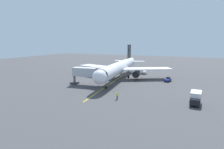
# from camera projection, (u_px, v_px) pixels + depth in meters

# --- Properties ---
(ground_plane) EXTENTS (220.00, 220.00, 0.00)m
(ground_plane) POSITION_uv_depth(u_px,v_px,m) (123.00, 79.00, 64.85)
(ground_plane) COLOR #424244
(apron_lead_in_line) EXTENTS (4.89, 39.76, 0.01)m
(apron_lead_in_line) POSITION_uv_depth(u_px,v_px,m) (112.00, 83.00, 58.52)
(apron_lead_in_line) COLOR yellow
(apron_lead_in_line) RESTS_ON ground
(airplane) EXTENTS (34.57, 40.34, 11.50)m
(airplane) POSITION_uv_depth(u_px,v_px,m) (119.00, 68.00, 63.48)
(airplane) COLOR white
(airplane) RESTS_ON ground
(jet_bridge) EXTENTS (11.52, 4.09, 5.40)m
(jet_bridge) POSITION_uv_depth(u_px,v_px,m) (91.00, 73.00, 54.53)
(jet_bridge) COLOR #B7B7BC
(jet_bridge) RESTS_ON ground
(ground_crew_marshaller) EXTENTS (0.42, 0.29, 1.71)m
(ground_crew_marshaller) POSITION_uv_depth(u_px,v_px,m) (117.00, 96.00, 41.49)
(ground_crew_marshaller) COLOR #23232D
(ground_crew_marshaller) RESTS_ON ground
(ground_crew_wing_walker) EXTENTS (0.44, 0.47, 1.71)m
(ground_crew_wing_walker) POSITION_uv_depth(u_px,v_px,m) (106.00, 72.00, 72.89)
(ground_crew_wing_walker) COLOR #23232D
(ground_crew_wing_walker) RESTS_ON ground
(baggage_cart_near_nose) EXTENTS (1.78, 2.73, 1.27)m
(baggage_cart_near_nose) POSITION_uv_depth(u_px,v_px,m) (112.00, 71.00, 78.63)
(baggage_cart_near_nose) COLOR white
(baggage_cart_near_nose) RESTS_ON ground
(box_truck_portside) EXTENTS (2.19, 4.70, 2.62)m
(box_truck_portside) POSITION_uv_depth(u_px,v_px,m) (196.00, 98.00, 38.07)
(box_truck_portside) COLOR black
(box_truck_portside) RESTS_ON ground
(tug_starboard_side) EXTENTS (2.16, 2.65, 1.50)m
(tug_starboard_side) POSITION_uv_depth(u_px,v_px,m) (168.00, 80.00, 59.92)
(tug_starboard_side) COLOR #2D3899
(tug_starboard_side) RESTS_ON ground
(baggage_cart_rear_apron) EXTENTS (2.56, 2.95, 1.27)m
(baggage_cart_rear_apron) POSITION_uv_depth(u_px,v_px,m) (144.00, 72.00, 74.42)
(baggage_cart_rear_apron) COLOR white
(baggage_cart_rear_apron) RESTS_ON ground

